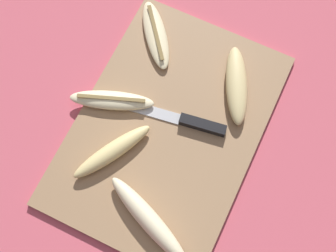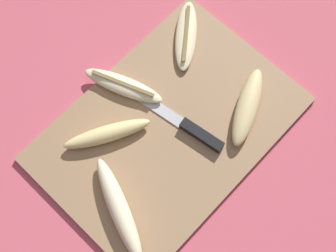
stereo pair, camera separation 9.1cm
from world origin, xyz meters
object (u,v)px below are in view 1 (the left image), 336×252
(banana_golden_short, at_px, (112,151))
(banana_bright_far, at_px, (148,219))
(banana_cream_curved, at_px, (156,35))
(knife, at_px, (193,122))
(banana_pale_long, at_px, (112,101))
(banana_spotted_left, at_px, (237,85))

(banana_golden_short, bearing_deg, banana_bright_far, -125.61)
(banana_golden_short, height_order, banana_cream_curved, banana_golden_short)
(knife, height_order, banana_cream_curved, banana_cream_curved)
(banana_golden_short, height_order, banana_pale_long, banana_golden_short)
(banana_golden_short, distance_m, banana_pale_long, 0.11)
(banana_spotted_left, distance_m, banana_bright_far, 0.32)
(banana_bright_far, relative_size, banana_cream_curved, 1.30)
(banana_cream_curved, distance_m, banana_pale_long, 0.17)
(banana_golden_short, relative_size, banana_cream_curved, 1.07)
(banana_cream_curved, relative_size, banana_pale_long, 0.91)
(banana_cream_curved, bearing_deg, banana_bright_far, -155.89)
(knife, bearing_deg, banana_bright_far, 173.24)
(banana_spotted_left, distance_m, banana_cream_curved, 0.20)
(banana_spotted_left, height_order, banana_pale_long, banana_spotted_left)
(banana_bright_far, relative_size, banana_pale_long, 1.17)
(knife, bearing_deg, banana_cream_curved, 38.08)
(banana_spotted_left, relative_size, banana_cream_curved, 1.10)
(knife, relative_size, banana_pale_long, 1.24)
(banana_cream_curved, bearing_deg, banana_spotted_left, -100.48)
(banana_spotted_left, xyz_separation_m, banana_pale_long, (-0.13, 0.21, -0.01))
(banana_cream_curved, bearing_deg, banana_pale_long, 175.48)
(banana_golden_short, bearing_deg, banana_pale_long, 28.68)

